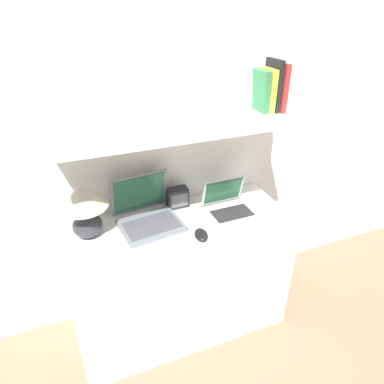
# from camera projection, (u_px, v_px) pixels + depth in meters

# --- Properties ---
(ground_plane) EXTENTS (12.00, 12.00, 0.00)m
(ground_plane) POSITION_uv_depth(u_px,v_px,m) (196.00, 352.00, 2.05)
(ground_plane) COLOR #7A664C
(wall_back) EXTENTS (6.00, 0.05, 2.40)m
(wall_back) POSITION_uv_depth(u_px,v_px,m) (159.00, 131.00, 1.91)
(wall_back) COLOR white
(wall_back) RESTS_ON ground_plane
(desk) EXTENTS (1.24, 0.50, 0.78)m
(desk) POSITION_uv_depth(u_px,v_px,m) (181.00, 277.00, 2.06)
(desk) COLOR white
(desk) RESTS_ON ground_plane
(back_riser) EXTENTS (1.24, 0.04, 1.30)m
(back_riser) POSITION_uv_depth(u_px,v_px,m) (165.00, 217.00, 2.15)
(back_riser) COLOR white
(back_riser) RESTS_ON ground_plane
(shelf) EXTENTS (1.24, 0.45, 0.03)m
(shelf) POSITION_uv_depth(u_px,v_px,m) (173.00, 125.00, 1.65)
(shelf) COLOR white
(shelf) RESTS_ON back_riser
(table_lamp) EXTENTS (0.24, 0.24, 0.30)m
(table_lamp) POSITION_uv_depth(u_px,v_px,m) (84.00, 204.00, 1.68)
(table_lamp) COLOR #2D2D33
(table_lamp) RESTS_ON desk
(laptop_large) EXTENTS (0.35, 0.34, 0.26)m
(laptop_large) POSITION_uv_depth(u_px,v_px,m) (147.00, 215.00, 1.85)
(laptop_large) COLOR slate
(laptop_large) RESTS_ON desk
(laptop_small) EXTENTS (0.25, 0.24, 0.19)m
(laptop_small) POSITION_uv_depth(u_px,v_px,m) (229.00, 206.00, 1.94)
(laptop_small) COLOR silver
(laptop_small) RESTS_ON desk
(computer_mouse) EXTENTS (0.08, 0.12, 0.03)m
(computer_mouse) POSITION_uv_depth(u_px,v_px,m) (201.00, 235.00, 1.75)
(computer_mouse) COLOR black
(computer_mouse) RESTS_ON desk
(router_box) EXTENTS (0.12, 0.08, 0.12)m
(router_box) POSITION_uv_depth(u_px,v_px,m) (177.00, 198.00, 2.00)
(router_box) COLOR black
(router_box) RESTS_ON desk
(book_red) EXTENTS (0.02, 0.17, 0.24)m
(book_red) POSITION_uv_depth(u_px,v_px,m) (277.00, 87.00, 1.77)
(book_red) COLOR #A82823
(book_red) RESTS_ON shelf
(book_black) EXTENTS (0.02, 0.14, 0.26)m
(book_black) POSITION_uv_depth(u_px,v_px,m) (273.00, 85.00, 1.76)
(book_black) COLOR black
(book_black) RESTS_ON shelf
(book_yellow) EXTENTS (0.03, 0.13, 0.22)m
(book_yellow) POSITION_uv_depth(u_px,v_px,m) (267.00, 90.00, 1.76)
(book_yellow) COLOR gold
(book_yellow) RESTS_ON shelf
(book_green) EXTENTS (0.05, 0.13, 0.21)m
(book_green) POSITION_uv_depth(u_px,v_px,m) (261.00, 91.00, 1.75)
(book_green) COLOR #2D7042
(book_green) RESTS_ON shelf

